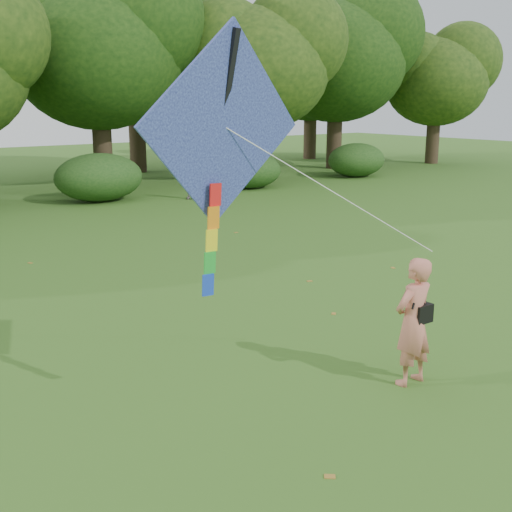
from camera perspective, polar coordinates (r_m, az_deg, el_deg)
ground at (r=9.98m, az=12.73°, el=-9.60°), size 100.00×100.00×0.00m
man_kite_flyer at (r=9.16m, az=13.79°, el=-5.69°), size 0.68×0.46×1.82m
bystander_right at (r=25.91m, az=-5.85°, el=6.68°), size 0.85×0.89×1.49m
crossbody_bag at (r=9.19m, az=14.44°, el=-4.88°), size 0.43×0.20×0.72m
flying_kite at (r=7.25m, az=-2.96°, el=11.09°), size 4.12×0.94×3.06m
tree_line at (r=30.09m, az=-20.65°, el=16.15°), size 54.70×15.30×9.48m
shrub_band at (r=24.49m, az=-21.54°, el=5.66°), size 39.15×3.22×1.88m
fallen_leaves at (r=11.44m, az=-5.54°, el=-6.22°), size 10.22×12.09×0.01m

